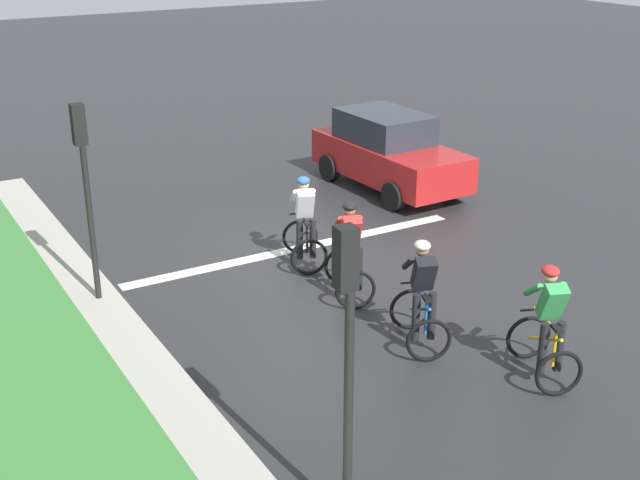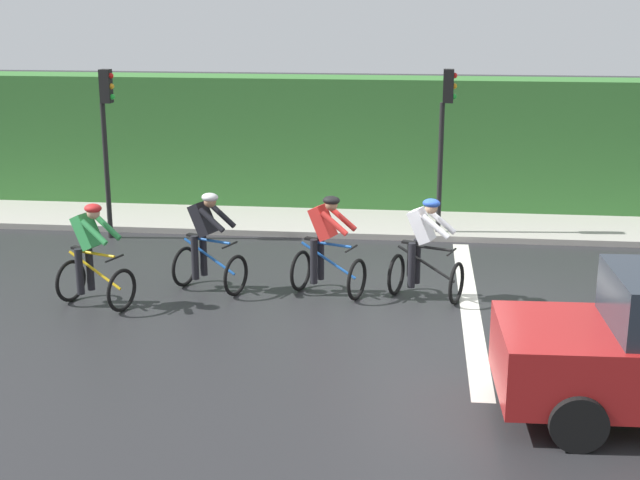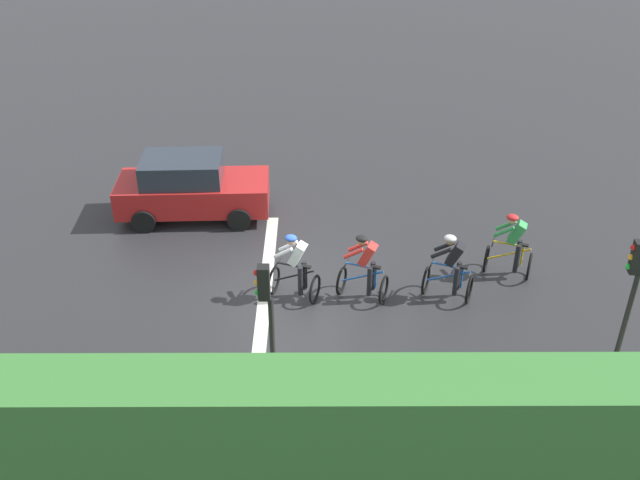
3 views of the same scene
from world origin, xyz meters
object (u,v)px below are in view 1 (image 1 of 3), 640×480
object	(u,v)px
car_red	(388,152)
cyclist_fourth	(305,224)
cyclist_lead	(548,327)
traffic_light_far_junction	(347,334)
cyclist_mid	(350,253)
cyclist_second	(422,298)
traffic_light_near_crossing	(85,175)

from	to	relation	value
car_red	cyclist_fourth	bearing A→B (deg)	37.24
cyclist_lead	cyclist_fourth	world-z (taller)	same
cyclist_fourth	car_red	distance (m)	4.88
traffic_light_far_junction	cyclist_lead	bearing A→B (deg)	-165.19
cyclist_mid	traffic_light_far_junction	distance (m)	5.66
car_red	traffic_light_far_junction	distance (m)	11.52
cyclist_second	traffic_light_near_crossing	bearing A→B (deg)	-46.24
cyclist_mid	traffic_light_near_crossing	size ratio (longest dim) A/B	0.50
traffic_light_near_crossing	cyclist_lead	bearing A→B (deg)	130.29
cyclist_fourth	traffic_light_near_crossing	bearing A→B (deg)	-5.37
traffic_light_far_junction	cyclist_fourth	bearing A→B (deg)	-115.90
cyclist_lead	cyclist_second	bearing A→B (deg)	-59.83
car_red	cyclist_mid	bearing A→B (deg)	49.18
cyclist_lead	cyclist_fourth	size ratio (longest dim) A/B	1.00
cyclist_lead	car_red	distance (m)	8.63
cyclist_lead	traffic_light_near_crossing	distance (m)	7.35
traffic_light_far_junction	car_red	bearing A→B (deg)	-127.02
cyclist_mid	car_red	bearing A→B (deg)	-130.82
cyclist_lead	cyclist_second	xyz separation A→B (m)	(0.93, -1.61, 0.00)
cyclist_fourth	cyclist_second	bearing A→B (deg)	89.61
car_red	traffic_light_near_crossing	size ratio (longest dim) A/B	1.24
cyclist_second	cyclist_fourth	xyz separation A→B (m)	(-0.02, -3.54, 0.00)
cyclist_lead	traffic_light_far_junction	bearing A→B (deg)	14.81
cyclist_mid	traffic_light_near_crossing	bearing A→B (deg)	-27.35
cyclist_second	cyclist_fourth	world-z (taller)	same
cyclist_lead	traffic_light_near_crossing	size ratio (longest dim) A/B	0.50
traffic_light_near_crossing	cyclist_mid	bearing A→B (deg)	152.65
cyclist_mid	traffic_light_near_crossing	distance (m)	4.43
traffic_light_far_junction	cyclist_mid	bearing A→B (deg)	-122.87
car_red	traffic_light_far_junction	xyz separation A→B (m)	(6.89, 9.13, 1.35)
cyclist_fourth	traffic_light_far_junction	bearing A→B (deg)	64.10
cyclist_lead	traffic_light_far_junction	distance (m)	4.29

